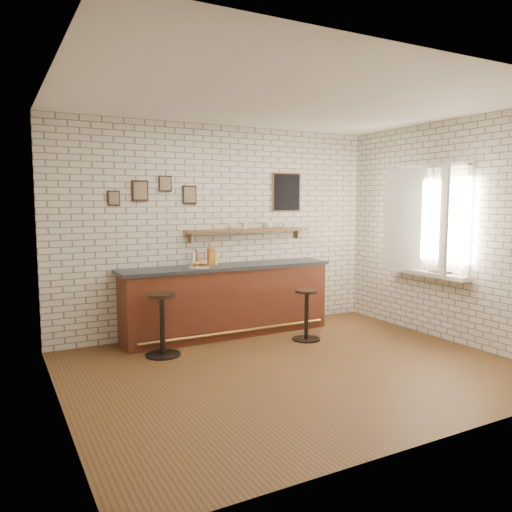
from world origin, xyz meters
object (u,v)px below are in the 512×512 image
object	(u,v)px
bar_counter	(227,300)
bar_stool_right	(306,313)
ciabatta_sandwich	(200,264)
shelf_cup_b	(244,226)
shelf_cup_a	(232,226)
bitters_bottle_amber	(210,256)
condiment_bottle_yellow	(215,259)
sandwich_plate	(199,267)
book_upper	(437,271)
bitters_bottle_brown	(196,259)
shelf_cup_d	(284,225)
bar_stool_left	(162,322)
bitters_bottle_white	(193,259)
book_lower	(436,272)
shelf_cup_c	(269,225)

from	to	relation	value
bar_counter	bar_stool_right	size ratio (longest dim) A/B	4.42
ciabatta_sandwich	shelf_cup_b	bearing A→B (deg)	17.87
shelf_cup_a	ciabatta_sandwich	bearing A→B (deg)	175.07
bitters_bottle_amber	condiment_bottle_yellow	distance (m)	0.09
sandwich_plate	bar_stool_right	world-z (taller)	sandwich_plate
ciabatta_sandwich	book_upper	bearing A→B (deg)	-27.91
ciabatta_sandwich	bitters_bottle_brown	world-z (taller)	bitters_bottle_brown
shelf_cup_d	bar_stool_left	bearing A→B (deg)	-150.49
bar_counter	bitters_bottle_white	size ratio (longest dim) A/B	12.58
book_lower	sandwich_plate	bearing A→B (deg)	150.58
condiment_bottle_yellow	book_lower	world-z (taller)	condiment_bottle_yellow
shelf_cup_c	bar_counter	bearing A→B (deg)	104.95
bar_counter	sandwich_plate	xyz separation A→B (m)	(-0.45, -0.06, 0.51)
bitters_bottle_amber	shelf_cup_c	bearing A→B (deg)	3.75
bar_stool_right	bar_stool_left	bearing A→B (deg)	172.85
bitters_bottle_brown	book_upper	bearing A→B (deg)	-31.12
condiment_bottle_yellow	book_lower	size ratio (longest dim) A/B	0.83
shelf_cup_b	book_upper	size ratio (longest dim) A/B	0.48
bar_stool_left	shelf_cup_d	bearing A→B (deg)	18.05
bar_stool_right	shelf_cup_b	size ratio (longest dim) A/B	6.28
book_upper	book_lower	bearing A→B (deg)	113.80
shelf_cup_c	shelf_cup_d	xyz separation A→B (m)	(0.28, 0.00, -0.01)
bar_counter	shelf_cup_a	world-z (taller)	shelf_cup_a
bar_counter	shelf_cup_a	size ratio (longest dim) A/B	25.38
sandwich_plate	shelf_cup_b	size ratio (longest dim) A/B	2.51
sandwich_plate	shelf_cup_b	distance (m)	1.02
shelf_cup_d	book_lower	bearing A→B (deg)	-41.03
shelf_cup_b	book_lower	xyz separation A→B (m)	(2.06, -1.78, -0.61)
book_upper	shelf_cup_b	bearing A→B (deg)	162.85
sandwich_plate	bar_stool_right	size ratio (longest dim) A/B	0.40
bar_counter	book_upper	size ratio (longest dim) A/B	13.31
condiment_bottle_yellow	ciabatta_sandwich	bearing A→B (deg)	-148.01
bitters_bottle_white	bar_counter	bearing A→B (deg)	-16.40
shelf_cup_b	bitters_bottle_brown	bearing A→B (deg)	153.70
bitters_bottle_amber	condiment_bottle_yellow	xyz separation A→B (m)	(0.09, 0.00, -0.04)
bitters_bottle_brown	book_lower	bearing A→B (deg)	-31.03
shelf_cup_a	shelf_cup_b	xyz separation A→B (m)	(0.21, 0.00, 0.00)
bar_counter	bar_stool_left	bearing A→B (deg)	-155.48
shelf_cup_b	book_lower	world-z (taller)	shelf_cup_b
shelf_cup_b	book_upper	distance (m)	2.79
bar_counter	shelf_cup_d	distance (m)	1.50
bar_stool_right	shelf_cup_d	world-z (taller)	shelf_cup_d
bitters_bottle_white	bitters_bottle_brown	bearing A→B (deg)	0.00
shelf_cup_b	shelf_cup_c	bearing A→B (deg)	-31.05
ciabatta_sandwich	book_lower	world-z (taller)	ciabatta_sandwich
bitters_bottle_white	shelf_cup_c	world-z (taller)	shelf_cup_c
bitters_bottle_amber	shelf_cup_c	world-z (taller)	shelf_cup_c
condiment_bottle_yellow	book_lower	xyz separation A→B (m)	(2.56, -1.71, -0.15)
ciabatta_sandwich	book_upper	xyz separation A→B (m)	(2.87, -1.52, -0.09)
bitters_bottle_white	bar_stool_left	xyz separation A→B (m)	(-0.67, -0.65, -0.69)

